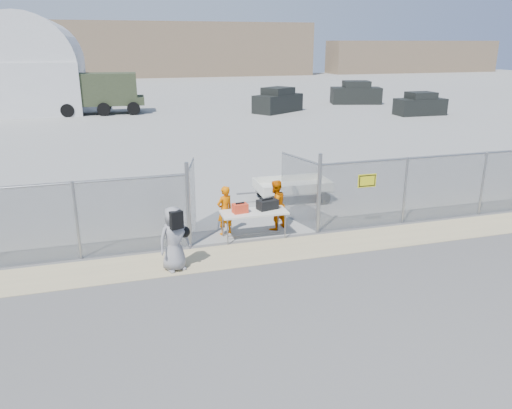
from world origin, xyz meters
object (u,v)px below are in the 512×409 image
object	(u,v)px
security_worker_right	(275,205)
utility_trailer	(292,190)
security_worker_left	(225,210)
folding_table	(254,225)
visitor	(174,239)

from	to	relation	value
security_worker_right	utility_trailer	xyz separation A→B (m)	(1.57, 2.64, -0.37)
security_worker_left	utility_trailer	size ratio (longest dim) A/B	0.44
folding_table	security_worker_right	size ratio (longest dim) A/B	1.24
security_worker_right	utility_trailer	bearing A→B (deg)	-147.66
security_worker_right	utility_trailer	world-z (taller)	security_worker_right
security_worker_left	security_worker_right	size ratio (longest dim) A/B	0.97
security_worker_left	utility_trailer	world-z (taller)	security_worker_left
utility_trailer	visitor	bearing A→B (deg)	-135.27
security_worker_left	visitor	xyz separation A→B (m)	(-1.82, -2.09, 0.09)
visitor	utility_trailer	world-z (taller)	visitor
visitor	security_worker_right	bearing A→B (deg)	14.57
folding_table	security_worker_left	size ratio (longest dim) A/B	1.29
folding_table	security_worker_right	bearing A→B (deg)	32.70
folding_table	security_worker_left	xyz separation A→B (m)	(-0.76, 0.53, 0.35)
security_worker_right	visitor	size ratio (longest dim) A/B	0.93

